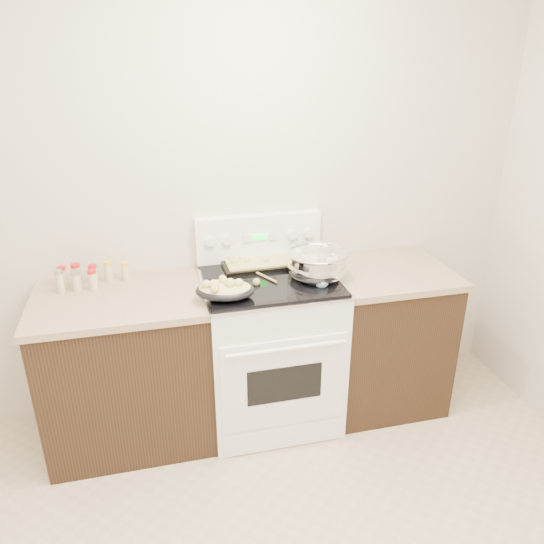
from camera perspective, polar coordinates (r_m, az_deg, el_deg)
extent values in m
cube|color=beige|center=(3.14, -8.07, 8.16)|extent=(4.00, 0.05, 2.70)
cube|color=black|center=(3.19, -15.16, -10.27)|extent=(0.90, 0.64, 0.88)
cube|color=brown|center=(2.96, -16.10, -2.85)|extent=(0.93, 0.67, 0.04)
cube|color=black|center=(3.46, 11.66, -6.97)|extent=(0.70, 0.64, 0.88)
cube|color=brown|center=(3.26, 12.32, 0.02)|extent=(0.73, 0.67, 0.04)
cube|color=white|center=(3.23, -0.21, -8.47)|extent=(0.76, 0.66, 0.92)
cube|color=white|center=(2.96, 1.34, -11.91)|extent=(0.70, 0.01, 0.55)
cube|color=black|center=(2.95, 1.38, -11.99)|extent=(0.42, 0.01, 0.22)
cylinder|color=white|center=(2.79, 1.60, -8.27)|extent=(0.65, 0.02, 0.02)
cube|color=white|center=(3.19, 1.27, -17.37)|extent=(0.70, 0.01, 0.14)
cube|color=silver|center=(3.00, -0.23, -0.92)|extent=(0.78, 0.68, 0.01)
cube|color=black|center=(3.00, -0.23, -0.71)|extent=(0.74, 0.64, 0.01)
cube|color=white|center=(3.21, -1.46, 3.78)|extent=(0.76, 0.07, 0.28)
cylinder|color=white|center=(3.12, -6.68, 3.26)|extent=(0.06, 0.02, 0.06)
cylinder|color=white|center=(3.13, -4.87, 3.43)|extent=(0.06, 0.02, 0.06)
cylinder|color=white|center=(3.21, 2.21, 4.02)|extent=(0.06, 0.02, 0.06)
cylinder|color=white|center=(3.24, 3.92, 4.16)|extent=(0.06, 0.02, 0.06)
cube|color=#19E533|center=(3.17, -1.30, 3.76)|extent=(0.09, 0.00, 0.04)
cube|color=silver|center=(3.15, -2.72, 3.63)|extent=(0.05, 0.00, 0.05)
cube|color=silver|center=(3.18, 0.11, 3.87)|extent=(0.05, 0.00, 0.05)
ellipsoid|color=silver|center=(2.99, 4.86, 0.63)|extent=(0.37, 0.37, 0.20)
cylinder|color=silver|center=(3.01, 4.82, -0.43)|extent=(0.18, 0.18, 0.01)
torus|color=silver|center=(2.96, 4.91, 2.06)|extent=(0.34, 0.34, 0.02)
cylinder|color=silver|center=(2.98, 4.87, 1.02)|extent=(0.32, 0.32, 0.11)
cylinder|color=brown|center=(2.96, 4.90, 1.85)|extent=(0.30, 0.30, 0.00)
cube|color=beige|center=(2.95, 5.76, 1.81)|extent=(0.03, 0.03, 0.02)
cube|color=beige|center=(2.91, 5.59, 1.56)|extent=(0.04, 0.04, 0.03)
cube|color=beige|center=(2.98, 3.54, 2.17)|extent=(0.03, 0.03, 0.02)
cube|color=beige|center=(2.87, 6.17, 1.20)|extent=(0.04, 0.04, 0.03)
cube|color=beige|center=(2.99, 2.75, 2.21)|extent=(0.04, 0.04, 0.03)
cube|color=beige|center=(2.94, 6.55, 1.72)|extent=(0.03, 0.03, 0.02)
cube|color=beige|center=(2.86, 4.66, 1.20)|extent=(0.04, 0.04, 0.03)
cube|color=beige|center=(2.91, 3.47, 1.58)|extent=(0.03, 0.03, 0.02)
cube|color=beige|center=(3.05, 5.81, 2.57)|extent=(0.03, 0.03, 0.02)
cube|color=beige|center=(2.91, 4.66, 1.55)|extent=(0.03, 0.03, 0.02)
cube|color=beige|center=(2.90, 6.84, 1.40)|extent=(0.03, 0.03, 0.02)
ellipsoid|color=black|center=(2.76, -5.09, -1.99)|extent=(0.35, 0.28, 0.08)
ellipsoid|color=tan|center=(2.76, -5.10, -1.77)|extent=(0.32, 0.26, 0.06)
sphere|color=tan|center=(2.76, -5.20, -0.94)|extent=(0.04, 0.04, 0.04)
sphere|color=tan|center=(2.73, -3.59, -1.24)|extent=(0.04, 0.04, 0.04)
sphere|color=tan|center=(2.72, -6.26, -1.38)|extent=(0.05, 0.05, 0.05)
sphere|color=tan|center=(2.74, -3.59, -1.18)|extent=(0.05, 0.05, 0.05)
sphere|color=tan|center=(2.68, -6.18, -1.83)|extent=(0.04, 0.04, 0.04)
sphere|color=tan|center=(2.72, -4.54, -1.25)|extent=(0.06, 0.06, 0.06)
sphere|color=tan|center=(2.79, -5.34, -0.71)|extent=(0.04, 0.04, 0.04)
sphere|color=tan|center=(2.74, -7.07, -1.33)|extent=(0.05, 0.05, 0.05)
cube|color=black|center=(3.19, -1.40, 1.13)|extent=(0.46, 0.32, 0.02)
cube|color=tan|center=(3.18, -1.40, 1.33)|extent=(0.41, 0.28, 0.02)
sphere|color=tan|center=(3.19, -4.40, 1.48)|extent=(0.05, 0.05, 0.05)
sphere|color=tan|center=(3.19, -3.36, 1.52)|extent=(0.03, 0.03, 0.03)
sphere|color=tan|center=(3.28, 0.93, 2.32)|extent=(0.04, 0.04, 0.04)
sphere|color=tan|center=(3.28, 0.27, 2.29)|extent=(0.03, 0.03, 0.03)
sphere|color=tan|center=(3.13, -4.16, 1.17)|extent=(0.04, 0.04, 0.04)
sphere|color=tan|center=(3.26, -2.70, 2.07)|extent=(0.03, 0.03, 0.03)
sphere|color=tan|center=(3.24, -3.64, 1.93)|extent=(0.04, 0.04, 0.04)
sphere|color=tan|center=(3.27, -0.54, 2.16)|extent=(0.03, 0.03, 0.03)
sphere|color=tan|center=(3.13, -2.74, 1.19)|extent=(0.03, 0.03, 0.03)
sphere|color=tan|center=(3.14, -0.62, 1.31)|extent=(0.04, 0.04, 0.04)
cylinder|color=#A08249|center=(3.01, -1.14, -0.32)|extent=(0.13, 0.24, 0.01)
sphere|color=#A08249|center=(2.91, -1.68, -1.10)|extent=(0.04, 0.04, 0.04)
sphere|color=#86C0C8|center=(2.89, 5.37, -0.98)|extent=(0.08, 0.08, 0.08)
cylinder|color=#86C0C8|center=(2.97, 6.56, 0.15)|extent=(0.21, 0.17, 0.07)
cylinder|color=#BFB28C|center=(3.15, -21.59, -0.61)|extent=(0.04, 0.04, 0.10)
cylinder|color=#B21414|center=(3.13, -21.75, 0.36)|extent=(0.05, 0.05, 0.02)
cylinder|color=#BFB28C|center=(3.13, -20.25, -0.42)|extent=(0.05, 0.05, 0.11)
cylinder|color=#B21414|center=(3.11, -20.42, 0.67)|extent=(0.05, 0.05, 0.02)
cylinder|color=#BFB28C|center=(3.13, -18.63, -0.36)|extent=(0.04, 0.04, 0.09)
cylinder|color=#B21414|center=(3.11, -18.76, 0.56)|extent=(0.05, 0.05, 0.02)
cylinder|color=#BFB28C|center=(3.12, -17.16, -0.10)|extent=(0.04, 0.04, 0.11)
cylinder|color=gold|center=(3.10, -17.30, 0.97)|extent=(0.05, 0.05, 0.02)
cylinder|color=#BFB28C|center=(3.12, -15.47, -0.09)|extent=(0.04, 0.04, 0.09)
cylinder|color=gold|center=(3.09, -15.58, 0.84)|extent=(0.04, 0.04, 0.02)
cylinder|color=#BFB28C|center=(3.07, -21.80, -1.11)|extent=(0.04, 0.04, 0.11)
cylinder|color=#B2B2B7|center=(3.05, -21.99, 0.00)|extent=(0.04, 0.04, 0.02)
cylinder|color=#BFB28C|center=(3.06, -20.25, -1.08)|extent=(0.05, 0.05, 0.10)
cylinder|color=#B2B2B7|center=(3.04, -20.41, -0.08)|extent=(0.05, 0.05, 0.02)
cylinder|color=#BFB28C|center=(3.04, -18.69, -0.98)|extent=(0.04, 0.04, 0.10)
cylinder|color=#B21414|center=(3.02, -18.83, 0.06)|extent=(0.05, 0.05, 0.02)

